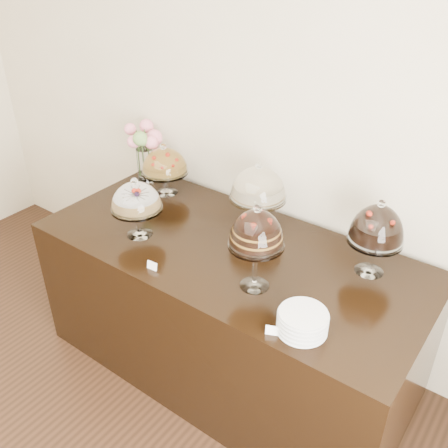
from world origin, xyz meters
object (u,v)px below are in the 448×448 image
Objects in this scene: cake_stand_dark_choco at (377,227)px; display_counter at (229,310)px; cake_stand_sugar_sponge at (136,199)px; flower_vase at (145,147)px; cake_stand_choco_layer at (257,232)px; cake_stand_fruit_tart at (164,163)px; plate_stack at (302,322)px; cake_stand_cheesecake at (258,186)px.

display_counter is at bearing -159.99° from cake_stand_dark_choco.
cake_stand_sugar_sponge is 0.72m from flower_vase.
cake_stand_fruit_tart is (-1.02, 0.48, -0.10)m from cake_stand_choco_layer.
cake_stand_choco_layer is 1.10× the size of cake_stand_dark_choco.
cake_stand_dark_choco is at bearing 83.58° from plate_stack.
flower_vase is at bearing 156.29° from cake_stand_choco_layer.
cake_stand_sugar_sponge reaches higher than plate_stack.
flower_vase reaches higher than display_counter.
plate_stack is at bearing -43.89° from cake_stand_cheesecake.
cake_stand_fruit_tart reaches higher than display_counter.
cake_stand_fruit_tart is at bearing 178.79° from cake_stand_cheesecake.
flower_vase is (-1.26, 0.55, -0.07)m from cake_stand_choco_layer.
cake_stand_sugar_sponge is at bearing 172.59° from plate_stack.
cake_stand_cheesecake is at bearing -1.21° from cake_stand_fruit_tart.
plate_stack is at bearing -7.41° from cake_stand_sugar_sponge.
cake_stand_choco_layer is 0.46m from plate_stack.
cake_stand_sugar_sponge is 0.86× the size of cake_stand_cheesecake.
cake_stand_sugar_sponge reaches higher than display_counter.
cake_stand_choco_layer is at bearing -0.18° from cake_stand_sugar_sponge.
display_counter is 0.87m from cake_stand_sugar_sponge.
cake_stand_dark_choco reaches higher than flower_vase.
cake_stand_fruit_tart is at bearing 154.70° from cake_stand_choco_layer.
display_counter is 1.04m from cake_stand_dark_choco.
plate_stack reaches higher than display_counter.
cake_stand_sugar_sponge is at bearing -49.93° from flower_vase.
plate_stack is at bearing -23.54° from flower_vase.
display_counter is 0.77m from cake_stand_cheesecake.
plate_stack is (1.36, -0.63, -0.16)m from cake_stand_fruit_tart.
cake_stand_cheesecake is at bearing 121.97° from cake_stand_choco_layer.
flower_vase is at bearing 130.07° from cake_stand_sugar_sponge.
plate_stack is at bearing -24.70° from cake_stand_fruit_tart.
flower_vase is at bearing 159.64° from display_counter.
cake_stand_cheesecake reaches higher than plate_stack.
cake_stand_cheesecake is at bearing -5.11° from flower_vase.
flower_vase is at bearing 163.48° from cake_stand_fruit_tart.
cake_stand_dark_choco is (0.70, -0.01, -0.01)m from cake_stand_cheesecake.
cake_stand_fruit_tart is at bearing -16.52° from flower_vase.
display_counter is 5.27× the size of cake_stand_dark_choco.
cake_stand_choco_layer is 0.55m from cake_stand_cheesecake.
cake_stand_sugar_sponge reaches higher than cake_stand_fruit_tart.
cake_stand_sugar_sponge is 0.68m from cake_stand_cheesecake.
cake_stand_fruit_tart is (-1.43, 0.03, -0.05)m from cake_stand_dark_choco.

